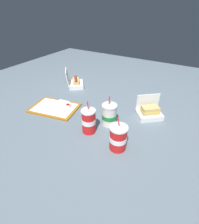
{
  "coord_description": "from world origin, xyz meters",
  "views": [
    {
      "loc": [
        -0.57,
        0.96,
        0.75
      ],
      "look_at": [
        -0.01,
        0.03,
        0.05
      ],
      "focal_mm": 28.0,
      "sensor_mm": 36.0,
      "label": 1
    }
  ],
  "objects_px": {
    "clamshell_sandwich_right": "(149,112)",
    "plastic_fork": "(59,113)",
    "soda_cup_left": "(109,115)",
    "soda_cup_front": "(89,121)",
    "food_tray": "(55,108)",
    "soda_cup_back": "(118,138)",
    "clamshell_hotdog_left": "(75,83)",
    "ketchup_cup": "(68,106)"
  },
  "relations": [
    {
      "from": "ketchup_cup",
      "to": "soda_cup_left",
      "type": "xyz_separation_m",
      "value": [
        -0.38,
        0.01,
        0.05
      ]
    },
    {
      "from": "clamshell_hotdog_left",
      "to": "clamshell_sandwich_right",
      "type": "distance_m",
      "value": 0.83
    },
    {
      "from": "food_tray",
      "to": "ketchup_cup",
      "type": "bearing_deg",
      "value": -148.65
    },
    {
      "from": "soda_cup_left",
      "to": "soda_cup_front",
      "type": "distance_m",
      "value": 0.16
    },
    {
      "from": "plastic_fork",
      "to": "food_tray",
      "type": "bearing_deg",
      "value": -58.97
    },
    {
      "from": "clamshell_sandwich_right",
      "to": "plastic_fork",
      "type": "bearing_deg",
      "value": 28.14
    },
    {
      "from": "food_tray",
      "to": "clamshell_sandwich_right",
      "type": "height_order",
      "value": "clamshell_sandwich_right"
    },
    {
      "from": "plastic_fork",
      "to": "clamshell_sandwich_right",
      "type": "height_order",
      "value": "clamshell_sandwich_right"
    },
    {
      "from": "clamshell_hotdog_left",
      "to": "soda_cup_left",
      "type": "distance_m",
      "value": 0.72
    },
    {
      "from": "clamshell_sandwich_right",
      "to": "soda_cup_back",
      "type": "height_order",
      "value": "soda_cup_back"
    },
    {
      "from": "plastic_fork",
      "to": "clamshell_hotdog_left",
      "type": "relative_size",
      "value": 0.45
    },
    {
      "from": "clamshell_hotdog_left",
      "to": "ketchup_cup",
      "type": "bearing_deg",
      "value": 120.12
    },
    {
      "from": "ketchup_cup",
      "to": "plastic_fork",
      "type": "bearing_deg",
      "value": 86.81
    },
    {
      "from": "clamshell_hotdog_left",
      "to": "soda_cup_left",
      "type": "xyz_separation_m",
      "value": [
        -0.6,
        0.39,
        0.04
      ]
    },
    {
      "from": "ketchup_cup",
      "to": "soda_cup_back",
      "type": "bearing_deg",
      "value": 159.75
    },
    {
      "from": "clamshell_hotdog_left",
      "to": "soda_cup_back",
      "type": "bearing_deg",
      "value": 142.9
    },
    {
      "from": "clamshell_sandwich_right",
      "to": "soda_cup_back",
      "type": "xyz_separation_m",
      "value": [
        0.06,
        0.42,
        0.04
      ]
    },
    {
      "from": "clamshell_hotdog_left",
      "to": "clamshell_sandwich_right",
      "type": "xyz_separation_m",
      "value": [
        -0.82,
        0.16,
        0.0
      ]
    },
    {
      "from": "soda_cup_back",
      "to": "ketchup_cup",
      "type": "bearing_deg",
      "value": -20.25
    },
    {
      "from": "food_tray",
      "to": "soda_cup_front",
      "type": "bearing_deg",
      "value": 166.35
    },
    {
      "from": "plastic_fork",
      "to": "soda_cup_front",
      "type": "relative_size",
      "value": 0.48
    },
    {
      "from": "plastic_fork",
      "to": "clamshell_sandwich_right",
      "type": "distance_m",
      "value": 0.69
    },
    {
      "from": "soda_cup_front",
      "to": "food_tray",
      "type": "bearing_deg",
      "value": -13.65
    },
    {
      "from": "soda_cup_back",
      "to": "soda_cup_front",
      "type": "bearing_deg",
      "value": -10.63
    },
    {
      "from": "ketchup_cup",
      "to": "soda_cup_front",
      "type": "distance_m",
      "value": 0.35
    },
    {
      "from": "ketchup_cup",
      "to": "soda_cup_back",
      "type": "xyz_separation_m",
      "value": [
        -0.54,
        0.2,
        0.05
      ]
    },
    {
      "from": "food_tray",
      "to": "soda_cup_left",
      "type": "height_order",
      "value": "soda_cup_left"
    },
    {
      "from": "food_tray",
      "to": "clamshell_sandwich_right",
      "type": "bearing_deg",
      "value": -158.3
    },
    {
      "from": "ketchup_cup",
      "to": "soda_cup_front",
      "type": "bearing_deg",
      "value": 153.13
    },
    {
      "from": "soda_cup_left",
      "to": "soda_cup_back",
      "type": "distance_m",
      "value": 0.25
    },
    {
      "from": "clamshell_sandwich_right",
      "to": "soda_cup_front",
      "type": "distance_m",
      "value": 0.48
    },
    {
      "from": "ketchup_cup",
      "to": "plastic_fork",
      "type": "distance_m",
      "value": 0.11
    },
    {
      "from": "soda_cup_back",
      "to": "food_tray",
      "type": "bearing_deg",
      "value": -12.55
    },
    {
      "from": "soda_cup_left",
      "to": "food_tray",
      "type": "bearing_deg",
      "value": 5.38
    },
    {
      "from": "soda_cup_back",
      "to": "soda_cup_left",
      "type": "bearing_deg",
      "value": -49.71
    },
    {
      "from": "food_tray",
      "to": "soda_cup_front",
      "type": "distance_m",
      "value": 0.42
    },
    {
      "from": "clamshell_sandwich_right",
      "to": "food_tray",
      "type": "bearing_deg",
      "value": 21.7
    },
    {
      "from": "clamshell_hotdog_left",
      "to": "soda_cup_back",
      "type": "relative_size",
      "value": 1.11
    },
    {
      "from": "plastic_fork",
      "to": "soda_cup_front",
      "type": "bearing_deg",
      "value": 139.78
    },
    {
      "from": "clamshell_hotdog_left",
      "to": "clamshell_sandwich_right",
      "type": "height_order",
      "value": "clamshell_hotdog_left"
    },
    {
      "from": "ketchup_cup",
      "to": "clamshell_hotdog_left",
      "type": "xyz_separation_m",
      "value": [
        0.22,
        -0.37,
        0.01
      ]
    },
    {
      "from": "food_tray",
      "to": "soda_cup_left",
      "type": "relative_size",
      "value": 1.91
    }
  ]
}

